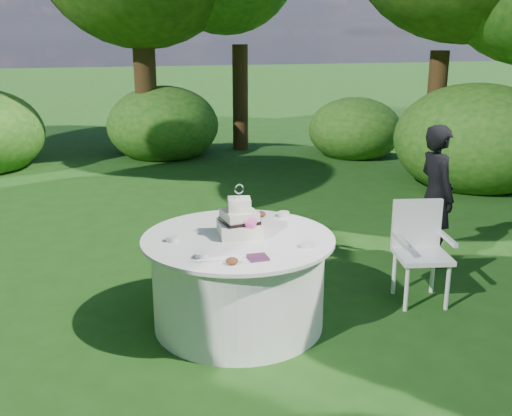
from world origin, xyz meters
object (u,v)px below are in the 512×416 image
at_px(chair, 420,244).
at_px(table, 238,281).
at_px(guest, 436,196).
at_px(napkins, 258,257).
at_px(cake, 240,221).

bearing_deg(chair, table, -178.06).
distance_m(table, chair, 1.70).
height_order(guest, chair, guest).
height_order(napkins, table, napkins).
bearing_deg(napkins, cake, 89.40).
bearing_deg(cake, table, -119.88).
distance_m(napkins, chair, 1.79).
bearing_deg(chair, cake, -179.59).
relative_size(napkins, guest, 0.10).
height_order(cake, chair, cake).
distance_m(napkins, cake, 0.56).
bearing_deg(table, chair, 1.94).
xyz_separation_m(table, chair, (1.70, 0.06, 0.13)).
xyz_separation_m(guest, cake, (-2.28, -0.75, 0.15)).
bearing_deg(guest, cake, 111.23).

